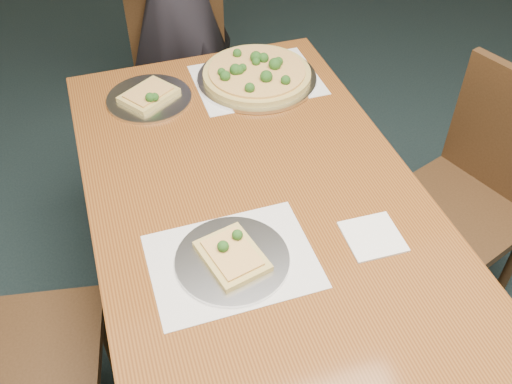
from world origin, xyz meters
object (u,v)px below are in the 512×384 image
object	(u,v)px
dining_table	(256,215)
chair_right	(475,189)
chair_far	(183,62)
diner	(177,3)
pizza_pan	(257,74)
slice_plate_near	(232,257)
slice_plate_far	(149,97)

from	to	relation	value
dining_table	chair_right	distance (m)	0.79
chair_far	diner	xyz separation A→B (m)	(0.01, 0.06, 0.24)
pizza_pan	slice_plate_near	world-z (taller)	pizza_pan
diner	slice_plate_near	xyz separation A→B (m)	(-0.17, -1.39, 0.00)
diner	slice_plate_far	size ratio (longest dim) A/B	5.43
chair_far	chair_right	bearing A→B (deg)	-52.57
diner	pizza_pan	bearing A→B (deg)	78.69
dining_table	slice_plate_far	size ratio (longest dim) A/B	5.36
dining_table	chair_far	distance (m)	1.12
diner	slice_plate_far	world-z (taller)	diner
dining_table	chair_far	xyz separation A→B (m)	(0.03, 1.11, -0.14)
chair_right	slice_plate_near	distance (m)	0.97
chair_far	chair_right	xyz separation A→B (m)	(0.75, -1.10, 0.00)
slice_plate_near	slice_plate_far	size ratio (longest dim) A/B	1.00
chair_far	slice_plate_far	distance (m)	0.67
chair_right	pizza_pan	distance (m)	0.83
chair_far	pizza_pan	size ratio (longest dim) A/B	2.21
chair_right	slice_plate_near	world-z (taller)	chair_right
diner	chair_far	bearing A→B (deg)	56.99
slice_plate_far	diner	bearing A→B (deg)	69.86
diner	chair_right	bearing A→B (deg)	99.32
slice_plate_near	slice_plate_far	bearing A→B (deg)	95.15
dining_table	slice_plate_far	xyz separation A→B (m)	(-0.20, 0.53, 0.10)
chair_right	diner	xyz separation A→B (m)	(-0.74, 1.16, 0.24)
chair_far	chair_right	world-z (taller)	same
dining_table	slice_plate_near	distance (m)	0.27
chair_far	slice_plate_near	distance (m)	1.36
dining_table	slice_plate_far	world-z (taller)	slice_plate_far
slice_plate_far	slice_plate_near	bearing A→B (deg)	-84.85
pizza_pan	slice_plate_far	world-z (taller)	pizza_pan
chair_far	slice_plate_near	world-z (taller)	chair_far
chair_far	diner	bearing A→B (deg)	83.28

